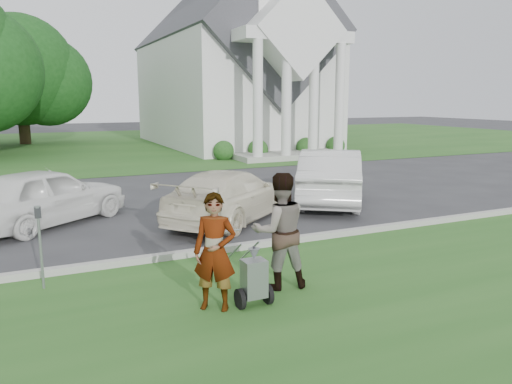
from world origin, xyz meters
TOP-DOWN VIEW (x-y plane):
  - ground at (0.00, 0.00)m, footprint 120.00×120.00m
  - grass_strip at (0.00, -3.00)m, footprint 80.00×7.00m
  - church_lawn at (0.00, 27.00)m, footprint 80.00×30.00m
  - curb at (0.00, 0.55)m, footprint 80.00×0.18m
  - church at (9.00, 23.11)m, footprint 9.19×19.00m
  - tree_back at (-4.01, 29.99)m, footprint 9.61×7.60m
  - striping_cart at (-0.88, -2.20)m, footprint 0.55×1.09m
  - person_left at (-1.46, -2.07)m, footprint 0.78×0.72m
  - person_right at (-0.16, -1.67)m, footprint 1.07×0.90m
  - parking_meter_near at (-3.83, -0.08)m, footprint 0.10×0.09m
  - car_b at (-3.60, 4.62)m, footprint 4.58×4.07m
  - car_c at (0.82, 3.10)m, footprint 4.76×4.50m
  - car_d at (4.51, 3.99)m, footprint 4.26×5.14m

SIDE VIEW (x-z plane):
  - ground at x=0.00m, z-range 0.00..0.00m
  - grass_strip at x=0.00m, z-range 0.00..0.01m
  - church_lawn at x=0.00m, z-range 0.00..0.01m
  - curb at x=0.00m, z-range 0.00..0.15m
  - striping_cart at x=-0.88m, z-range -0.07..0.94m
  - car_c at x=0.82m, z-range 0.00..1.35m
  - car_b at x=-3.60m, z-range 0.00..1.50m
  - car_d at x=4.51m, z-range 0.00..1.65m
  - person_left at x=-1.46m, z-range 0.00..1.80m
  - parking_meter_near at x=-3.83m, z-range 0.19..1.63m
  - person_right at x=-0.16m, z-range 0.00..1.97m
  - tree_back at x=-4.01m, z-range 0.28..9.17m
  - church at x=9.00m, z-range -6.11..17.99m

